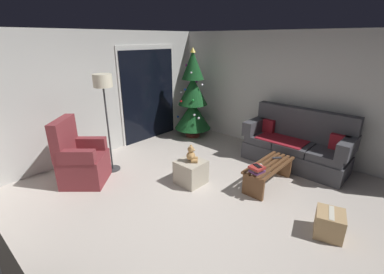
% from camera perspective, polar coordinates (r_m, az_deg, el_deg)
% --- Properties ---
extents(ground_plane, '(7.00, 7.00, 0.00)m').
position_cam_1_polar(ground_plane, '(4.00, 3.66, -15.44)').
color(ground_plane, '#BCB2A8').
extents(wall_back, '(5.72, 0.12, 2.50)m').
position_cam_1_polar(wall_back, '(5.77, -20.62, 8.27)').
color(wall_back, beige).
rests_on(wall_back, ground).
extents(wall_right, '(0.12, 6.00, 2.50)m').
position_cam_1_polar(wall_right, '(5.87, 22.01, 8.28)').
color(wall_right, beige).
rests_on(wall_right, ground).
extents(patio_door_frame, '(1.60, 0.02, 2.20)m').
position_cam_1_polar(patio_door_frame, '(6.47, -9.28, 9.15)').
color(patio_door_frame, silver).
rests_on(patio_door_frame, ground).
extents(patio_door_glass, '(1.50, 0.02, 2.10)m').
position_cam_1_polar(patio_door_glass, '(6.46, -9.16, 8.70)').
color(patio_door_glass, black).
rests_on(patio_door_glass, ground).
extents(couch, '(0.78, 1.94, 1.08)m').
position_cam_1_polar(couch, '(5.52, 21.53, -1.65)').
color(couch, '#3D3D42').
rests_on(couch, ground).
extents(coffee_table, '(1.10, 0.40, 0.39)m').
position_cam_1_polar(coffee_table, '(4.65, 16.13, -7.03)').
color(coffee_table, brown).
rests_on(coffee_table, ground).
extents(remote_graphite, '(0.15, 0.13, 0.02)m').
position_cam_1_polar(remote_graphite, '(4.82, 17.77, -4.30)').
color(remote_graphite, '#333338').
rests_on(remote_graphite, coffee_table).
extents(remote_white, '(0.12, 0.16, 0.02)m').
position_cam_1_polar(remote_white, '(4.45, 14.75, -6.09)').
color(remote_white, silver).
rests_on(remote_white, coffee_table).
extents(book_stack, '(0.25, 0.23, 0.11)m').
position_cam_1_polar(book_stack, '(4.25, 13.76, -6.71)').
color(book_stack, '#6B3D7A').
rests_on(book_stack, coffee_table).
extents(cell_phone, '(0.12, 0.16, 0.01)m').
position_cam_1_polar(cell_phone, '(4.22, 13.89, -6.03)').
color(cell_phone, black).
rests_on(cell_phone, book_stack).
extents(christmas_tree, '(0.89, 0.89, 2.15)m').
position_cam_1_polar(christmas_tree, '(6.50, 0.16, 8.10)').
color(christmas_tree, '#4C1E19').
rests_on(christmas_tree, ground).
extents(armchair, '(0.97, 0.97, 1.13)m').
position_cam_1_polar(armchair, '(4.88, -22.80, -4.67)').
color(armchair, maroon).
rests_on(armchair, ground).
extents(floor_lamp, '(0.32, 0.32, 1.78)m').
position_cam_1_polar(floor_lamp, '(4.83, -18.45, 9.46)').
color(floor_lamp, '#2D2D30').
rests_on(floor_lamp, ground).
extents(ottoman, '(0.44, 0.44, 0.41)m').
position_cam_1_polar(ottoman, '(4.56, -0.24, -7.53)').
color(ottoman, '#B2A893').
rests_on(ottoman, ground).
extents(teddy_bear_honey, '(0.21, 0.22, 0.29)m').
position_cam_1_polar(teddy_bear_honey, '(4.42, -0.11, -3.83)').
color(teddy_bear_honey, tan).
rests_on(teddy_bear_honey, ottoman).
extents(cardboard_box_taped_mid_floor, '(0.44, 0.42, 0.33)m').
position_cam_1_polar(cardboard_box_taped_mid_floor, '(3.90, 27.40, -16.20)').
color(cardboard_box_taped_mid_floor, tan).
rests_on(cardboard_box_taped_mid_floor, ground).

